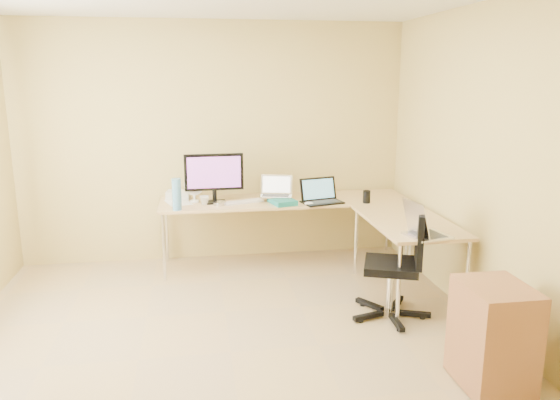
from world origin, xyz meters
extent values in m
plane|color=tan|center=(0.00, 0.00, 0.00)|extent=(4.50, 4.50, 0.00)
plane|color=tan|center=(0.00, 2.25, 1.30)|extent=(4.50, 0.00, 4.50)
plane|color=tan|center=(0.00, -2.25, 1.30)|extent=(4.50, 0.00, 4.50)
plane|color=tan|center=(2.10, 0.00, 1.30)|extent=(0.00, 4.50, 4.50)
cube|color=tan|center=(0.72, 1.85, 0.36)|extent=(2.65, 0.70, 0.73)
cube|color=tan|center=(1.70, 0.85, 0.36)|extent=(0.70, 1.30, 0.73)
cube|color=black|center=(-0.02, 1.81, 0.99)|extent=(0.61, 0.21, 0.52)
cube|color=#12615B|center=(0.66, 1.65, 0.75)|extent=(0.29, 0.34, 0.05)
cube|color=silver|center=(0.61, 1.78, 0.89)|extent=(0.39, 0.33, 0.22)
cube|color=black|center=(1.08, 1.62, 0.86)|extent=(0.46, 0.39, 0.26)
cube|color=silver|center=(0.27, 1.76, 0.74)|extent=(0.43, 0.24, 0.02)
ellipsoid|color=white|center=(0.92, 1.55, 0.75)|extent=(0.11, 0.09, 0.03)
imported|color=silver|center=(-0.13, 1.75, 0.78)|extent=(0.12, 0.12, 0.09)
cylinder|color=#BCBCBC|center=(0.02, 1.70, 0.75)|extent=(0.14, 0.14, 0.03)
cylinder|color=#4E8CBA|center=(-0.40, 1.55, 0.89)|extent=(0.11, 0.11, 0.32)
cube|color=silver|center=(-0.40, 1.88, 0.73)|extent=(0.30, 0.37, 0.01)
cube|color=silver|center=(-0.40, 2.05, 0.77)|extent=(0.27, 0.21, 0.09)
cylinder|color=white|center=(-0.23, 1.87, 0.86)|extent=(0.22, 0.22, 0.26)
cylinder|color=black|center=(1.53, 1.55, 0.80)|extent=(0.08, 0.08, 0.13)
cube|color=silver|center=(1.65, 0.32, 0.86)|extent=(0.43, 0.37, 0.25)
cube|color=black|center=(1.39, 0.42, 0.50)|extent=(0.73, 0.73, 0.95)
cube|color=brown|center=(1.67, -0.71, 0.36)|extent=(0.41, 0.51, 0.70)
camera|label=1|loc=(-0.21, -3.68, 2.02)|focal=34.58mm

